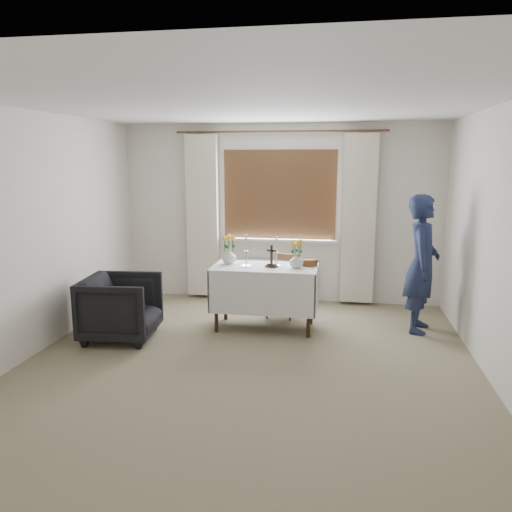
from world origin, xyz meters
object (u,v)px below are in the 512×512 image
Objects in this scene: armchair at (121,307)px; wooden_cross at (272,256)px; flower_vase_left at (229,256)px; wooden_chair at (283,286)px; altar_table at (265,297)px; flower_vase_right at (296,261)px; person at (422,264)px.

armchair is 1.81m from wooden_cross.
wooden_cross reaches higher than flower_vase_left.
armchair is at bearing -136.82° from wooden_cross.
wooden_cross reaches higher than armchair.
wooden_cross is 0.55m from flower_vase_left.
wooden_chair is 2.05m from armchair.
wooden_cross is (-0.07, -0.55, 0.49)m from wooden_chair.
wooden_chair is at bearing 73.34° from altar_table.
altar_table reaches higher than armchair.
flower_vase_left is at bearing -62.37° from armchair.
flower_vase_left is at bearing 173.07° from flower_vase_right.
armchair is (-1.55, -0.62, -0.02)m from altar_table.
armchair is 4.66× the size of flower_vase_right.
altar_table is 0.52m from wooden_cross.
wooden_chair is 4.38× the size of flower_vase_left.
altar_table is at bearing 108.98° from person.
armchair is 1.39m from flower_vase_left.
person is at bearing 31.98° from wooden_cross.
flower_vase_left reaches higher than wooden_chair.
flower_vase_left is 0.83m from flower_vase_right.
altar_table is 1.55× the size of wooden_chair.
altar_table is at bearing -93.44° from wooden_chair.
person reaches higher than wooden_cross.
wooden_cross is (-1.73, -0.26, 0.09)m from person.
person reaches higher than altar_table.
wooden_cross is 0.29m from flower_vase_right.
altar_table is at bearing -10.96° from flower_vase_left.
flower_vase_left is at bearing -131.61° from wooden_chair.
altar_table is at bearing -178.34° from wooden_cross.
flower_vase_right is at bearing -6.93° from flower_vase_left.
armchair is at bearing -158.11° from altar_table.
altar_table is 0.66m from flower_vase_left.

